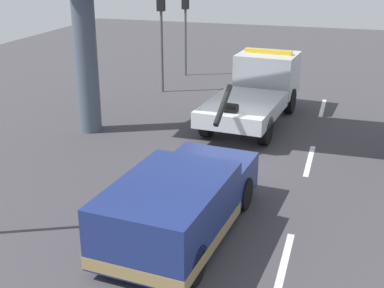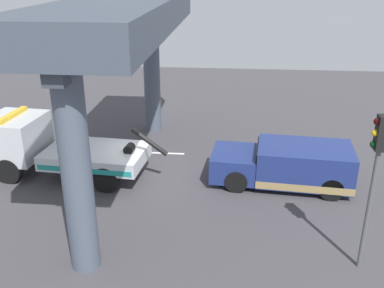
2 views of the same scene
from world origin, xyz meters
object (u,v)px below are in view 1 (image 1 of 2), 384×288
tow_truck_white (258,88)px  traffic_light_far (161,19)px  traffic_light_mid (185,14)px  towed_van_green (179,206)px

tow_truck_white → traffic_light_far: (2.72, 4.90, 2.11)m
traffic_light_far → traffic_light_mid: (3.50, 0.00, -0.19)m
tow_truck_white → traffic_light_far: bearing=61.0°
tow_truck_white → traffic_light_far: size_ratio=1.61×
tow_truck_white → towed_van_green: 9.34m
towed_van_green → traffic_light_mid: traffic_light_mid is taller
traffic_light_mid → tow_truck_white: bearing=-141.7°
towed_van_green → traffic_light_far: 13.22m
traffic_light_mid → towed_van_green: bearing=-162.7°
tow_truck_white → traffic_light_mid: traffic_light_mid is taller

